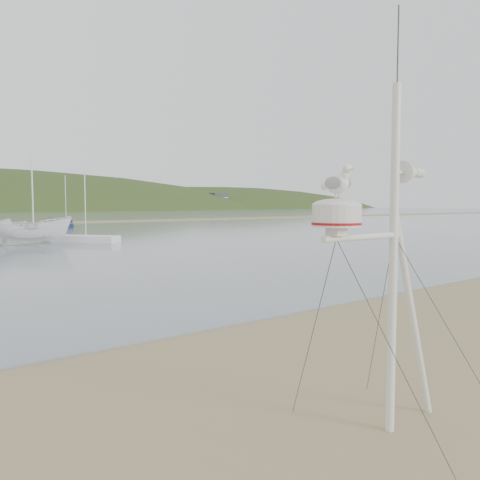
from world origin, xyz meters
TOP-DOWN VIEW (x-y plane):
  - ground at (0.00, 0.00)m, footprint 560.00×560.00m
  - mast_rig at (1.89, -1.73)m, footprint 2.37×2.53m
  - boat_white at (7.50, 30.98)m, footprint 2.57×2.55m
  - sailboat_white_near at (10.22, 32.20)m, footprint 5.22×5.96m
  - sailboat_blue_far at (19.53, 57.46)m, footprint 3.99×7.02m

SIDE VIEW (x-z plane):
  - ground at x=0.00m, z-range 0.00..0.00m
  - sailboat_blue_far at x=19.53m, z-range -3.12..3.72m
  - sailboat_white_near at x=10.22m, z-range -2.89..3.49m
  - mast_rig at x=1.89m, z-range -1.38..3.96m
  - boat_white at x=7.50m, z-range 0.04..5.16m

